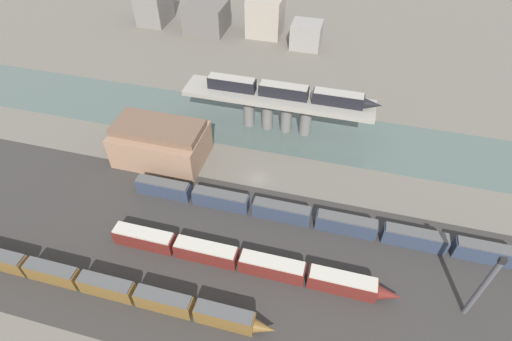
{
  "coord_description": "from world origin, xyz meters",
  "views": [
    {
      "loc": [
        17.03,
        -66.45,
        68.48
      ],
      "look_at": [
        0.0,
        -1.7,
        4.26
      ],
      "focal_mm": 28.0,
      "sensor_mm": 36.0,
      "label": 1
    }
  ],
  "objects_px": {
    "train_yard_mid": "(246,261)",
    "signal_tower": "(482,288)",
    "train_on_bridge": "(290,92)",
    "train_yard_near": "(85,281)",
    "train_yard_far": "(319,219)",
    "warehouse_building": "(161,142)"
  },
  "relations": [
    {
      "from": "train_yard_far",
      "to": "train_on_bridge",
      "type": "bearing_deg",
      "value": 112.88
    },
    {
      "from": "train_yard_mid",
      "to": "warehouse_building",
      "type": "height_order",
      "value": "warehouse_building"
    },
    {
      "from": "train_yard_mid",
      "to": "warehouse_building",
      "type": "xyz_separation_m",
      "value": [
        -29.41,
        26.07,
        2.95
      ]
    },
    {
      "from": "train_yard_mid",
      "to": "signal_tower",
      "type": "height_order",
      "value": "signal_tower"
    },
    {
      "from": "train_yard_near",
      "to": "signal_tower",
      "type": "bearing_deg",
      "value": 10.67
    },
    {
      "from": "train_on_bridge",
      "to": "train_yard_mid",
      "type": "relative_size",
      "value": 0.79
    },
    {
      "from": "train_yard_near",
      "to": "train_yard_far",
      "type": "relative_size",
      "value": 0.82
    },
    {
      "from": "train_on_bridge",
      "to": "train_yard_far",
      "type": "relative_size",
      "value": 0.52
    },
    {
      "from": "train_yard_mid",
      "to": "train_yard_far",
      "type": "relative_size",
      "value": 0.66
    },
    {
      "from": "train_on_bridge",
      "to": "train_yard_far",
      "type": "distance_m",
      "value": 35.37
    },
    {
      "from": "train_on_bridge",
      "to": "train_yard_near",
      "type": "xyz_separation_m",
      "value": [
        -27.05,
        -57.1,
        -10.32
      ]
    },
    {
      "from": "train_on_bridge",
      "to": "train_yard_mid",
      "type": "xyz_separation_m",
      "value": [
        0.88,
        -45.21,
        -10.41
      ]
    },
    {
      "from": "warehouse_building",
      "to": "train_yard_near",
      "type": "bearing_deg",
      "value": -87.78
    },
    {
      "from": "train_on_bridge",
      "to": "warehouse_building",
      "type": "bearing_deg",
      "value": -146.15
    },
    {
      "from": "train_on_bridge",
      "to": "warehouse_building",
      "type": "distance_m",
      "value": 35.15
    },
    {
      "from": "train_on_bridge",
      "to": "signal_tower",
      "type": "xyz_separation_m",
      "value": [
        41.59,
        -44.16,
        -3.99
      ]
    },
    {
      "from": "train_yard_far",
      "to": "signal_tower",
      "type": "height_order",
      "value": "signal_tower"
    },
    {
      "from": "train_on_bridge",
      "to": "signal_tower",
      "type": "relative_size",
      "value": 2.66
    },
    {
      "from": "train_yard_near",
      "to": "train_on_bridge",
      "type": "bearing_deg",
      "value": 64.65
    },
    {
      "from": "train_yard_far",
      "to": "signal_tower",
      "type": "bearing_deg",
      "value": -24.55
    },
    {
      "from": "train_on_bridge",
      "to": "train_yard_far",
      "type": "xyz_separation_m",
      "value": [
        13.16,
        -31.18,
        -10.3
      ]
    },
    {
      "from": "train_yard_near",
      "to": "train_yard_far",
      "type": "xyz_separation_m",
      "value": [
        40.21,
        25.92,
        0.02
      ]
    }
  ]
}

